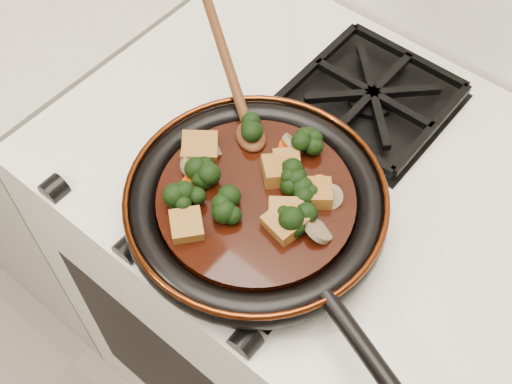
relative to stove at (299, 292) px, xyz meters
The scene contains 31 objects.
stove is the anchor object (origin of this frame).
burner_grate_front 0.48m from the stove, 90.00° to the right, with size 0.23×0.23×0.03m, color black, non-canonical shape.
burner_grate_back 0.48m from the stove, 90.00° to the left, with size 0.23×0.23×0.03m, color black, non-canonical shape.
skillet 0.51m from the stove, 89.58° to the right, with size 0.46×0.35×0.05m.
braising_sauce 0.52m from the stove, 90.40° to the right, with size 0.26×0.26×0.02m, color black.
tofu_cube_0 0.57m from the stove, 98.92° to the right, with size 0.04×0.04×0.02m, color #905E21.
tofu_cube_1 0.54m from the stove, 70.67° to the right, with size 0.04×0.04×0.02m, color #905E21.
tofu_cube_2 0.54m from the stove, 127.12° to the right, with size 0.04×0.03×0.02m, color #905E21.
tofu_cube_3 0.52m from the stove, 90.36° to the right, with size 0.04×0.03×0.02m, color #905E21.
tofu_cube_4 0.54m from the stove, 128.94° to the right, with size 0.04×0.05×0.02m, color #905E21.
tofu_cube_5 0.53m from the stove, 56.82° to the right, with size 0.04×0.04×0.02m, color #905E21.
tofu_cube_6 0.53m from the stove, 90.02° to the right, with size 0.04×0.04×0.02m, color #905E21.
tofu_cube_7 0.54m from the stove, 69.54° to the right, with size 0.04×0.04×0.02m, color #905E21.
broccoli_floret_0 0.54m from the stove, 66.21° to the right, with size 0.06×0.06×0.05m, color black, non-canonical shape.
broccoli_floret_1 0.52m from the stove, 89.52° to the right, with size 0.06×0.06×0.06m, color black, non-canonical shape.
broccoli_floret_2 0.53m from the stove, 139.35° to the right, with size 0.06×0.06×0.05m, color black, non-canonical shape.
broccoli_floret_3 0.53m from the stove, 68.65° to the right, with size 0.06×0.06×0.05m, color black, non-canonical shape.
broccoli_floret_4 0.55m from the stove, 94.73° to the right, with size 0.06×0.06×0.05m, color black, non-canonical shape.
broccoli_floret_5 0.53m from the stove, 80.30° to the right, with size 0.06×0.06×0.05m, color black, non-canonical shape.
broccoli_floret_6 0.56m from the stove, 107.67° to the right, with size 0.06×0.06×0.05m, color black, non-canonical shape.
broccoli_floret_7 0.55m from the stove, 115.06° to the right, with size 0.06×0.06×0.05m, color black, non-canonical shape.
carrot_coin_0 0.52m from the stove, 54.15° to the right, with size 0.03×0.03×0.01m, color #C84005.
carrot_coin_1 0.52m from the stove, 103.56° to the right, with size 0.03×0.03×0.01m, color #C84005.
carrot_coin_2 0.52m from the stove, 107.14° to the right, with size 0.03×0.03×0.01m, color #C84005.
carrot_coin_3 0.55m from the stove, 113.38° to the right, with size 0.03×0.03×0.01m, color #C84005.
mushroom_slice_0 0.52m from the stove, 107.54° to the right, with size 0.04×0.04×0.01m, color olive.
mushroom_slice_1 0.53m from the stove, 47.20° to the right, with size 0.03×0.03×0.01m, color olive.
mushroom_slice_2 0.54m from the stove, 54.57° to the right, with size 0.04×0.04×0.01m, color olive.
mushroom_slice_3 0.54m from the stove, 128.37° to the right, with size 0.03×0.03×0.01m, color olive.
mushroom_slice_4 0.55m from the stove, 120.75° to the right, with size 0.03×0.03×0.01m, color olive.
wooden_spoon 0.55m from the stove, 166.16° to the right, with size 0.14×0.11×0.24m.
Camera 1 is at (0.29, 1.20, 1.65)m, focal length 45.00 mm.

